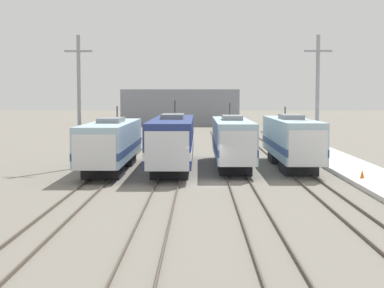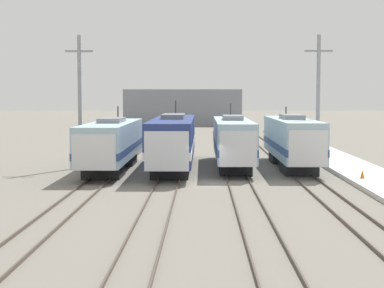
% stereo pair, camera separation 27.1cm
% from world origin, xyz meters
% --- Properties ---
extents(ground_plane, '(400.00, 400.00, 0.00)m').
position_xyz_m(ground_plane, '(0.00, 0.00, 0.00)').
color(ground_plane, slate).
extents(rail_pair_far_left, '(1.51, 120.00, 0.15)m').
position_xyz_m(rail_pair_far_left, '(-7.03, 0.00, 0.07)').
color(rail_pair_far_left, '#4C4238').
rests_on(rail_pair_far_left, ground_plane).
extents(rail_pair_center_left, '(1.51, 120.00, 0.15)m').
position_xyz_m(rail_pair_center_left, '(-2.34, 0.00, 0.07)').
color(rail_pair_center_left, '#4C4238').
rests_on(rail_pair_center_left, ground_plane).
extents(rail_pair_center_right, '(1.51, 120.00, 0.15)m').
position_xyz_m(rail_pair_center_right, '(2.34, 0.00, 0.07)').
color(rail_pair_center_right, '#4C4238').
rests_on(rail_pair_center_right, ground_plane).
extents(rail_pair_far_right, '(1.51, 120.00, 0.15)m').
position_xyz_m(rail_pair_far_right, '(7.03, 0.00, 0.07)').
color(rail_pair_far_right, '#4C4238').
rests_on(rail_pair_far_right, ground_plane).
extents(locomotive_far_left, '(3.14, 16.64, 4.87)m').
position_xyz_m(locomotive_far_left, '(-7.03, 7.01, 2.09)').
color(locomotive_far_left, '#232326').
rests_on(locomotive_far_left, ground_plane).
extents(locomotive_center_left, '(3.14, 19.56, 5.33)m').
position_xyz_m(locomotive_center_left, '(-2.34, 8.11, 2.21)').
color(locomotive_center_left, black).
rests_on(locomotive_center_left, ground_plane).
extents(locomotive_center_right, '(2.80, 16.73, 5.10)m').
position_xyz_m(locomotive_center_right, '(2.34, 9.26, 2.15)').
color(locomotive_center_right, '#232326').
rests_on(locomotive_center_right, ground_plane).
extents(locomotive_far_right, '(2.89, 16.23, 4.80)m').
position_xyz_m(locomotive_far_right, '(7.03, 9.05, 2.18)').
color(locomotive_far_right, '#232326').
rests_on(locomotive_far_right, ground_plane).
extents(catenary_tower_left, '(2.19, 0.30, 10.47)m').
position_xyz_m(catenary_tower_left, '(-9.76, 8.99, 5.46)').
color(catenary_tower_left, gray).
rests_on(catenary_tower_left, ground_plane).
extents(catenary_tower_right, '(2.19, 0.30, 10.47)m').
position_xyz_m(catenary_tower_right, '(9.01, 8.99, 5.46)').
color(catenary_tower_right, gray).
rests_on(catenary_tower_right, ground_plane).
extents(platform, '(4.00, 120.00, 0.30)m').
position_xyz_m(platform, '(11.56, 0.00, 0.15)').
color(platform, beige).
rests_on(platform, ground_plane).
extents(traffic_cone, '(0.29, 0.29, 0.55)m').
position_xyz_m(traffic_cone, '(10.49, 0.60, 0.58)').
color(traffic_cone, orange).
rests_on(traffic_cone, platform).
extents(depot_building, '(22.15, 10.57, 6.85)m').
position_xyz_m(depot_building, '(-3.79, 82.75, 3.43)').
color(depot_building, gray).
rests_on(depot_building, ground_plane).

